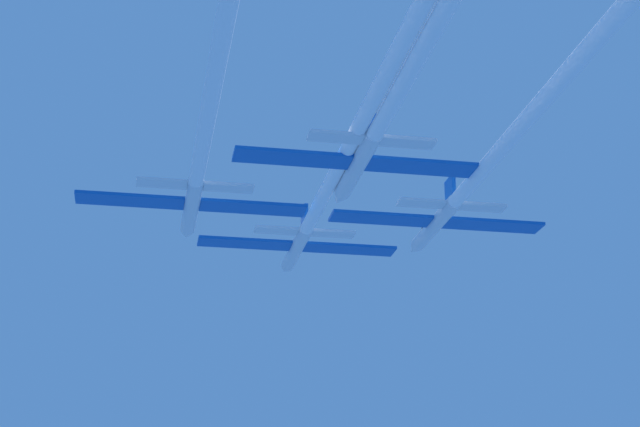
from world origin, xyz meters
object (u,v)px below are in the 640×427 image
Objects in this scene: jet_lead at (325,192)px; jet_left_wing at (209,112)px; jet_slot at (436,24)px; jet_right_wing at (522,124)px.

jet_left_wing is at bearing -125.34° from jet_lead.
jet_lead is 28.56m from jet_slot.
jet_lead is at bearing 92.23° from jet_slot.
jet_lead is at bearing 54.66° from jet_left_wing.
jet_lead reaches higher than jet_slot.
jet_right_wing is at bearing 50.84° from jet_slot.
jet_slot is (1.11, -28.53, -0.50)m from jet_lead.
jet_slot is at bearing -48.70° from jet_left_wing.
jet_lead reaches higher than jet_right_wing.
jet_left_wing is at bearing 131.30° from jet_slot.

